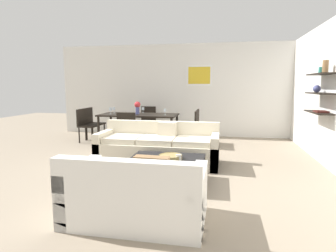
{
  "coord_description": "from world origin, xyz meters",
  "views": [
    {
      "loc": [
        1.13,
        -4.89,
        1.49
      ],
      "look_at": [
        0.13,
        0.2,
        0.75
      ],
      "focal_mm": 30.27,
      "sensor_mm": 36.0,
      "label": 1
    }
  ],
  "objects_px": {
    "wine_glass_left_near": "(111,109)",
    "wine_glass_left_far": "(114,109)",
    "dining_chair_left_near": "(85,123)",
    "wine_glass_right_near": "(165,111)",
    "loveseat_white": "(136,195)",
    "candle_jar": "(179,157)",
    "dining_chair_foot": "(128,128)",
    "dining_chair_left_far": "(92,121)",
    "sofa_beige": "(159,148)",
    "dining_chair_right_far": "(193,124)",
    "apple_on_coffee_table": "(149,158)",
    "wine_glass_head": "(143,109)",
    "centerpiece_vase": "(137,107)",
    "coffee_table": "(166,171)",
    "dining_chair_right_near": "(191,126)",
    "dining_chair_head": "(148,119)",
    "decorative_bowl": "(170,157)",
    "dining_table": "(139,117)"
  },
  "relations": [
    {
      "from": "loveseat_white",
      "to": "decorative_bowl",
      "type": "distance_m",
      "value": 1.31
    },
    {
      "from": "dining_chair_head",
      "to": "decorative_bowl",
      "type": "bearing_deg",
      "value": -69.88
    },
    {
      "from": "sofa_beige",
      "to": "coffee_table",
      "type": "bearing_deg",
      "value": -71.42
    },
    {
      "from": "sofa_beige",
      "to": "wine_glass_head",
      "type": "height_order",
      "value": "wine_glass_head"
    },
    {
      "from": "dining_chair_right_near",
      "to": "wine_glass_left_near",
      "type": "xyz_separation_m",
      "value": [
        -2.15,
        0.1,
        0.37
      ]
    },
    {
      "from": "loveseat_white",
      "to": "decorative_bowl",
      "type": "xyz_separation_m",
      "value": [
        0.14,
        1.3,
        0.12
      ]
    },
    {
      "from": "sofa_beige",
      "to": "candle_jar",
      "type": "relative_size",
      "value": 26.72
    },
    {
      "from": "coffee_table",
      "to": "centerpiece_vase",
      "type": "relative_size",
      "value": 3.45
    },
    {
      "from": "sofa_beige",
      "to": "decorative_bowl",
      "type": "relative_size",
      "value": 6.38
    },
    {
      "from": "candle_jar",
      "to": "dining_chair_head",
      "type": "height_order",
      "value": "dining_chair_head"
    },
    {
      "from": "sofa_beige",
      "to": "wine_glass_left_far",
      "type": "xyz_separation_m",
      "value": [
        -1.69,
        1.99,
        0.58
      ]
    },
    {
      "from": "apple_on_coffee_table",
      "to": "wine_glass_right_near",
      "type": "height_order",
      "value": "wine_glass_right_near"
    },
    {
      "from": "centerpiece_vase",
      "to": "apple_on_coffee_table",
      "type": "bearing_deg",
      "value": -69.98
    },
    {
      "from": "dining_chair_foot",
      "to": "wine_glass_left_far",
      "type": "relative_size",
      "value": 5.37
    },
    {
      "from": "dining_chair_head",
      "to": "candle_jar",
      "type": "bearing_deg",
      "value": -68.41
    },
    {
      "from": "candle_jar",
      "to": "centerpiece_vase",
      "type": "height_order",
      "value": "centerpiece_vase"
    },
    {
      "from": "loveseat_white",
      "to": "coffee_table",
      "type": "xyz_separation_m",
      "value": [
        0.08,
        1.26,
        -0.1
      ]
    },
    {
      "from": "sofa_beige",
      "to": "dining_table",
      "type": "bearing_deg",
      "value": 117.22
    },
    {
      "from": "candle_jar",
      "to": "centerpiece_vase",
      "type": "bearing_deg",
      "value": 117.64
    },
    {
      "from": "dining_chair_right_near",
      "to": "wine_glass_right_near",
      "type": "relative_size",
      "value": 5.44
    },
    {
      "from": "candle_jar",
      "to": "dining_chair_left_near",
      "type": "relative_size",
      "value": 0.1
    },
    {
      "from": "dining_chair_right_far",
      "to": "dining_chair_left_near",
      "type": "bearing_deg",
      "value": -171.51
    },
    {
      "from": "loveseat_white",
      "to": "candle_jar",
      "type": "xyz_separation_m",
      "value": [
        0.28,
        1.24,
        0.13
      ]
    },
    {
      "from": "dining_chair_foot",
      "to": "wine_glass_right_near",
      "type": "height_order",
      "value": "wine_glass_right_near"
    },
    {
      "from": "dining_chair_foot",
      "to": "dining_chair_right_near",
      "type": "distance_m",
      "value": 1.56
    },
    {
      "from": "apple_on_coffee_table",
      "to": "wine_glass_right_near",
      "type": "relative_size",
      "value": 0.46
    },
    {
      "from": "dining_chair_right_near",
      "to": "dining_chair_head",
      "type": "height_order",
      "value": "same"
    },
    {
      "from": "dining_chair_foot",
      "to": "dining_chair_right_far",
      "type": "height_order",
      "value": "same"
    },
    {
      "from": "sofa_beige",
      "to": "wine_glass_left_near",
      "type": "height_order",
      "value": "wine_glass_left_near"
    },
    {
      "from": "decorative_bowl",
      "to": "wine_glass_head",
      "type": "relative_size",
      "value": 2.42
    },
    {
      "from": "dining_table",
      "to": "dining_chair_left_far",
      "type": "distance_m",
      "value": 1.44
    },
    {
      "from": "apple_on_coffee_table",
      "to": "wine_glass_right_near",
      "type": "distance_m",
      "value": 3.06
    },
    {
      "from": "loveseat_white",
      "to": "dining_chair_head",
      "type": "height_order",
      "value": "dining_chair_head"
    },
    {
      "from": "coffee_table",
      "to": "dining_table",
      "type": "height_order",
      "value": "dining_table"
    },
    {
      "from": "coffee_table",
      "to": "centerpiece_vase",
      "type": "bearing_deg",
      "value": 114.7
    },
    {
      "from": "dining_chair_foot",
      "to": "dining_chair_left_far",
      "type": "xyz_separation_m",
      "value": [
        -1.42,
        1.09,
        0.0
      ]
    },
    {
      "from": "dining_chair_right_far",
      "to": "apple_on_coffee_table",
      "type": "bearing_deg",
      "value": -95.33
    },
    {
      "from": "dining_chair_left_near",
      "to": "wine_glass_right_near",
      "type": "bearing_deg",
      "value": 2.54
    },
    {
      "from": "dining_chair_foot",
      "to": "centerpiece_vase",
      "type": "bearing_deg",
      "value": 91.61
    },
    {
      "from": "decorative_bowl",
      "to": "wine_glass_left_far",
      "type": "distance_m",
      "value": 3.75
    },
    {
      "from": "dining_chair_head",
      "to": "centerpiece_vase",
      "type": "distance_m",
      "value": 1.01
    },
    {
      "from": "wine_glass_left_near",
      "to": "wine_glass_left_far",
      "type": "bearing_deg",
      "value": 90.0
    },
    {
      "from": "coffee_table",
      "to": "wine_glass_head",
      "type": "height_order",
      "value": "wine_glass_head"
    },
    {
      "from": "dining_chair_left_near",
      "to": "sofa_beige",
      "type": "bearing_deg",
      "value": -34.96
    },
    {
      "from": "loveseat_white",
      "to": "wine_glass_right_near",
      "type": "relative_size",
      "value": 9.33
    },
    {
      "from": "sofa_beige",
      "to": "wine_glass_left_near",
      "type": "bearing_deg",
      "value": 133.94
    },
    {
      "from": "dining_chair_left_near",
      "to": "dining_chair_right_near",
      "type": "distance_m",
      "value": 2.83
    },
    {
      "from": "decorative_bowl",
      "to": "dining_chair_left_near",
      "type": "distance_m",
      "value": 3.92
    },
    {
      "from": "coffee_table",
      "to": "dining_table",
      "type": "relative_size",
      "value": 0.56
    },
    {
      "from": "decorative_bowl",
      "to": "dining_chair_foot",
      "type": "xyz_separation_m",
      "value": [
        -1.4,
        2.06,
        0.09
      ]
    }
  ]
}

